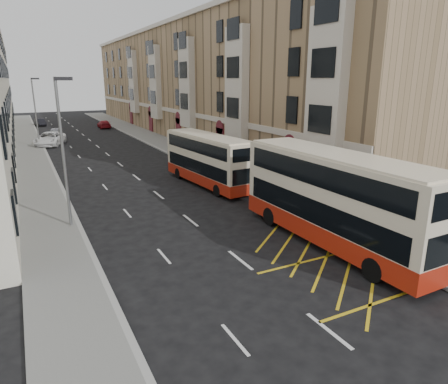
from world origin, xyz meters
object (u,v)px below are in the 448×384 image
white_van (50,139)px  car_silver (55,133)px  street_lamp_near (63,145)px  street_lamp_far (36,109)px  double_decker_rear (208,160)px  pedestrian_near (436,246)px  double_decker_front (335,199)px  pedestrian_far (315,203)px  car_dark (40,122)px  car_red (104,124)px

white_van → car_silver: 7.44m
street_lamp_near → street_lamp_far: bearing=90.0°
double_decker_rear → pedestrian_near: bearing=-85.7°
double_decker_front → white_van: 41.25m
street_lamp_far → car_silver: (2.45, 8.80, -3.96)m
street_lamp_far → pedestrian_far: (12.88, -35.30, -3.57)m
white_van → car_dark: bearing=109.8°
double_decker_rear → pedestrian_near: 17.72m
white_van → street_lamp_near: bearing=-72.0°
street_lamp_far → pedestrian_near: size_ratio=4.39×
car_red → double_decker_rear: bearing=91.8°
double_decker_front → car_silver: double_decker_front is taller
white_van → car_red: 18.17m
pedestrian_near → white_van: (-12.32, 44.03, -0.24)m
street_lamp_near → street_lamp_far: 30.00m
street_lamp_near → pedestrian_far: bearing=-22.4°
pedestrian_far → street_lamp_far: bearing=-36.2°
street_lamp_near → double_decker_rear: street_lamp_near is taller
street_lamp_near → car_silver: (2.45, 38.80, -3.96)m
pedestrian_near → car_silver: (-11.11, 51.37, -0.39)m
pedestrian_near → car_red: size_ratio=0.41×
double_decker_rear → street_lamp_near: bearing=-160.5°
white_van → car_red: bearing=78.4°
street_lamp_near → car_dark: street_lamp_near is taller
car_dark → street_lamp_near: bearing=-99.8°
pedestrian_far → car_silver: (-10.43, 44.10, -0.40)m
car_silver → car_dark: car_silver is taller
pedestrian_near → white_van: 45.72m
pedestrian_far → car_dark: (-11.45, 60.70, -0.44)m
pedestrian_far → car_red: bearing=-54.0°
street_lamp_far → car_red: 20.46m
pedestrian_near → car_red: (-2.74, 59.46, -0.42)m
double_decker_front → pedestrian_near: 4.81m
pedestrian_near → car_dark: pedestrian_near is taller
street_lamp_far → double_decker_rear: bearing=-67.0°
pedestrian_near → car_dark: bearing=-116.6°
double_decker_front → car_red: double_decker_front is taller
street_lamp_far → white_van: 4.27m
double_decker_front → car_red: (-0.53, 55.40, -1.72)m
white_van → car_red: (9.59, 15.43, -0.17)m
double_decker_front → double_decker_rear: bearing=91.9°
pedestrian_far → double_decker_front: bearing=98.2°
pedestrian_far → car_red: pedestrian_far is taller
double_decker_rear → pedestrian_near: size_ratio=5.51×
street_lamp_near → double_decker_front: 14.36m
pedestrian_near → car_silver: 52.56m
car_silver → street_lamp_near: bearing=-82.4°
double_decker_front → double_decker_rear: (-0.67, 13.39, -0.36)m
white_van → double_decker_front: bearing=-55.5°
car_silver → car_dark: bearing=104.7°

